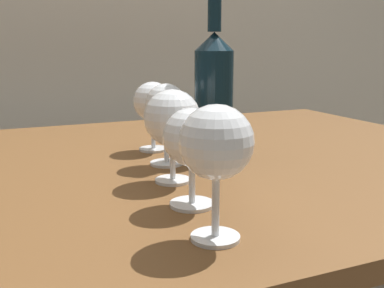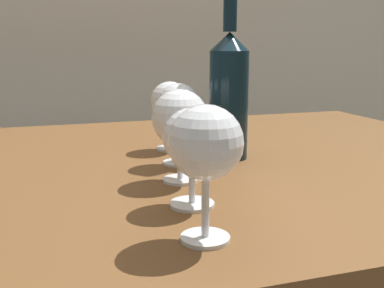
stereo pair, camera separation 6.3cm
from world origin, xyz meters
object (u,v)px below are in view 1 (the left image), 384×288
(wine_glass_amber, at_px, (216,146))
(wine_glass_rose, at_px, (166,107))
(wine_glass_chardonnay, at_px, (153,103))
(wine_glass_merlot, at_px, (174,119))
(wine_bottle, at_px, (214,92))
(wine_glass_cabernet, at_px, (192,140))

(wine_glass_amber, relative_size, wine_glass_rose, 1.04)
(wine_glass_chardonnay, bearing_deg, wine_glass_merlot, -100.78)
(wine_glass_chardonnay, xyz_separation_m, wine_bottle, (0.09, -0.11, 0.03))
(wine_glass_cabernet, distance_m, wine_glass_rose, 0.23)
(wine_glass_rose, relative_size, wine_bottle, 0.45)
(wine_glass_rose, height_order, wine_bottle, wine_bottle)
(wine_glass_merlot, bearing_deg, wine_glass_amber, -99.93)
(wine_glass_merlot, distance_m, wine_glass_chardonnay, 0.24)
(wine_glass_amber, distance_m, wine_glass_merlot, 0.24)
(wine_glass_cabernet, bearing_deg, wine_glass_chardonnay, 79.66)
(wine_glass_cabernet, height_order, wine_bottle, wine_bottle)
(wine_glass_amber, bearing_deg, wine_glass_cabernet, 79.62)
(wine_glass_amber, bearing_deg, wine_glass_merlot, 80.07)
(wine_glass_amber, height_order, wine_glass_rose, wine_glass_amber)
(wine_glass_rose, xyz_separation_m, wine_bottle, (0.11, 0.02, 0.02))
(wine_glass_chardonnay, bearing_deg, wine_glass_amber, -100.35)
(wine_glass_cabernet, height_order, wine_glass_chardonnay, wine_glass_chardonnay)
(wine_glass_merlot, bearing_deg, wine_glass_rose, 75.79)
(wine_glass_merlot, distance_m, wine_bottle, 0.18)
(wine_bottle, bearing_deg, wine_glass_amber, -115.87)
(wine_glass_cabernet, bearing_deg, wine_glass_rose, 78.24)
(wine_glass_cabernet, relative_size, wine_glass_merlot, 0.91)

